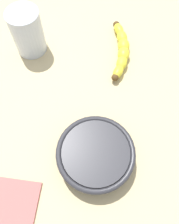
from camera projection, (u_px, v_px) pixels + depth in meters
wooden_tabletop at (93, 101)px, 60.31cm from camera, size 120.00×120.00×3.00cm
banana at (121, 50)px, 63.48cm from camera, size 6.79×19.60×3.17cm
smoothie_glass at (28, 33)px, 60.56cm from camera, size 8.13×8.13×12.13cm
ceramic_bowl at (96, 155)px, 49.81cm from camera, size 16.56×16.56×4.98cm
folded_napkin at (2, 208)px, 47.79cm from camera, size 16.49×14.99×0.60cm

